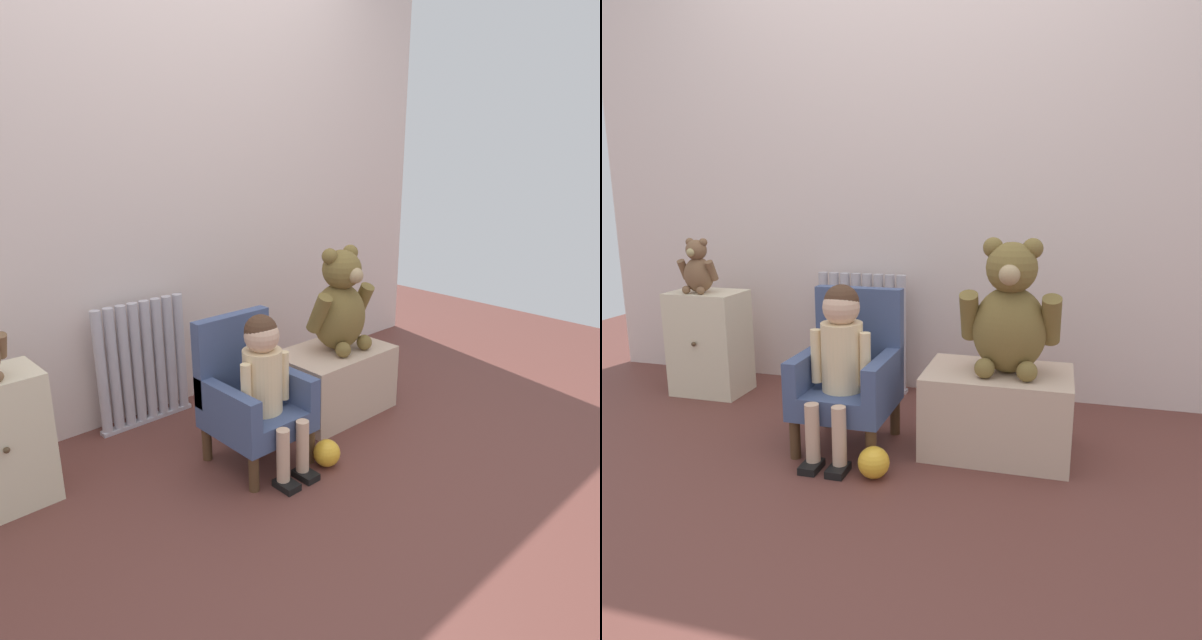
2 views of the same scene
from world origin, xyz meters
The scene contains 8 objects.
ground_plane centered at (0.00, 0.00, 0.00)m, with size 6.00×6.00×0.00m, color brown.
back_wall centered at (0.00, 1.24, 1.20)m, with size 3.80×0.05×2.40m, color beige.
radiator centered at (-0.30, 1.12, 0.32)m, with size 0.50×0.05×0.64m.
child_armchair centered at (-0.13, 0.48, 0.30)m, with size 0.39×0.40×0.65m.
child_figure centered at (-0.13, 0.37, 0.45)m, with size 0.25×0.35×0.70m.
low_bench centered at (0.49, 0.54, 0.17)m, with size 0.59×0.39×0.34m, color #CBAC92.
large_teddy_bear centered at (0.52, 0.54, 0.58)m, with size 0.39×0.27×0.54m.
toy_ball centered at (0.07, 0.19, 0.06)m, with size 0.12×0.12×0.12m, color gold.
Camera 1 is at (-1.55, -1.35, 1.38)m, focal length 32.00 mm.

